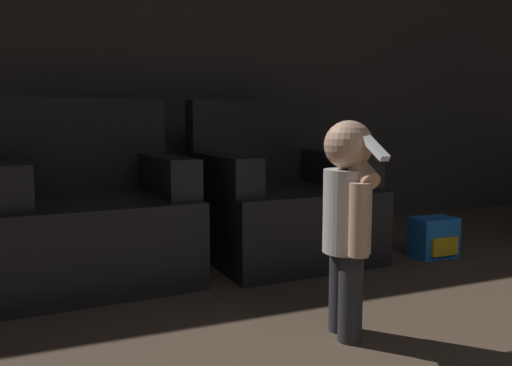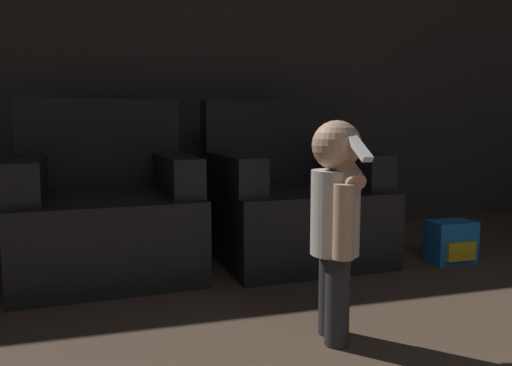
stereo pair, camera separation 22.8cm
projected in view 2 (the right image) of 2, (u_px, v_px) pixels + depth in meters
name	position (u px, v px, depth m)	size (l,w,h in m)	color
wall_back	(225.00, 55.00, 3.67)	(8.40, 0.05, 2.60)	#33302D
armchair_left	(106.00, 212.00, 2.70)	(0.96, 0.96, 0.94)	black
armchair_right	(290.00, 203.00, 3.01)	(0.94, 0.94, 0.94)	black
person_toddler	(336.00, 213.00, 1.79)	(0.18, 0.32, 0.81)	#28282D
toy_backpack	(451.00, 242.00, 2.87)	(0.26, 0.19, 0.24)	blue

